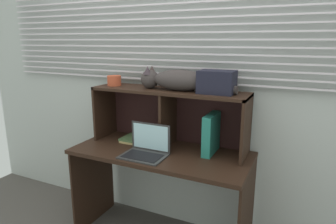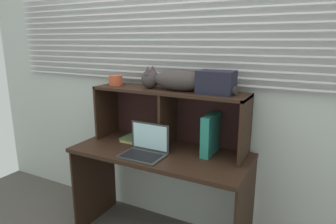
{
  "view_description": "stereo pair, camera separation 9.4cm",
  "coord_description": "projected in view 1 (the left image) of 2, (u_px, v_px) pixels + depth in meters",
  "views": [
    {
      "loc": [
        0.95,
        -1.64,
        1.58
      ],
      "look_at": [
        0.0,
        0.35,
        1.04
      ],
      "focal_mm": 31.55,
      "sensor_mm": 36.0,
      "label": 1
    },
    {
      "loc": [
        1.03,
        -1.6,
        1.58
      ],
      "look_at": [
        0.0,
        0.35,
        1.04
      ],
      "focal_mm": 31.55,
      "sensor_mm": 36.0,
      "label": 2
    }
  ],
  "objects": [
    {
      "name": "small_basket",
      "position": [
        114.0,
        81.0,
        2.42
      ],
      "size": [
        0.11,
        0.11,
        0.08
      ],
      "primitive_type": "cylinder",
      "color": "#BC4A2C",
      "rests_on": "hutch_shelf_unit"
    },
    {
      "name": "book_stack",
      "position": [
        135.0,
        138.0,
        2.46
      ],
      "size": [
        0.17,
        0.23,
        0.03
      ],
      "color": "tan",
      "rests_on": "desk"
    },
    {
      "name": "storage_box",
      "position": [
        217.0,
        82.0,
        2.05
      ],
      "size": [
        0.25,
        0.17,
        0.16
      ],
      "primitive_type": "cube",
      "color": "black",
      "rests_on": "hutch_shelf_unit"
    },
    {
      "name": "desk",
      "position": [
        161.0,
        170.0,
        2.26
      ],
      "size": [
        1.34,
        0.59,
        0.76
      ],
      "color": "black",
      "rests_on": "ground"
    },
    {
      "name": "cat",
      "position": [
        176.0,
        80.0,
        2.18
      ],
      "size": [
        0.75,
        0.18,
        0.17
      ],
      "color": "#393230",
      "rests_on": "hutch_shelf_unit"
    },
    {
      "name": "hutch_shelf_unit",
      "position": [
        170.0,
        107.0,
        2.29
      ],
      "size": [
        1.22,
        0.31,
        0.45
      ],
      "color": "black",
      "rests_on": "desk"
    },
    {
      "name": "back_panel_with_blinds",
      "position": [
        179.0,
        80.0,
        2.39
      ],
      "size": [
        4.4,
        0.08,
        2.5
      ],
      "color": "#B5BBB5",
      "rests_on": "ground"
    },
    {
      "name": "binder_upright",
      "position": [
        211.0,
        134.0,
        2.15
      ],
      "size": [
        0.06,
        0.25,
        0.3
      ],
      "primitive_type": "cube",
      "color": "#24796A",
      "rests_on": "desk"
    },
    {
      "name": "laptop",
      "position": [
        146.0,
        149.0,
        2.13
      ],
      "size": [
        0.32,
        0.23,
        0.22
      ],
      "color": "#313131",
      "rests_on": "desk"
    }
  ]
}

